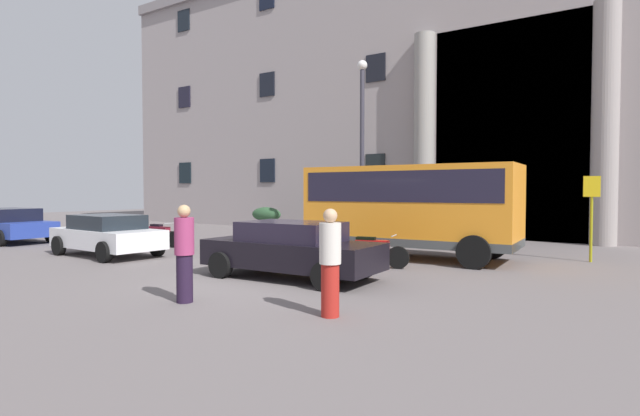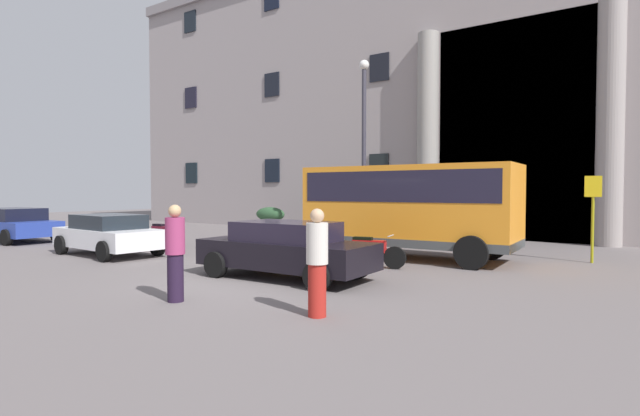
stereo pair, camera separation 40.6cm
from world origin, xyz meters
TOP-DOWN VIEW (x-y plane):
  - ground_plane at (0.00, 0.00)m, footprint 80.00×64.00m
  - office_building_facade at (0.01, 17.47)m, footprint 42.30×9.72m
  - orange_minibus at (1.52, 5.50)m, footprint 6.40×2.67m
  - bus_stop_sign at (6.26, 7.59)m, footprint 0.44×0.08m
  - hedge_planter_entrance_left at (-8.40, 10.71)m, footprint 1.84×0.82m
  - hedge_planter_entrance_right at (-3.83, 10.56)m, footprint 2.16×0.94m
  - parked_sedan_second at (-6.76, 0.76)m, footprint 4.11×2.18m
  - parked_compact_extra at (-13.94, 1.03)m, footprint 4.45×2.16m
  - white_taxi_kerbside at (0.52, 0.74)m, footprint 4.31×1.99m
  - motorcycle_near_kerb at (1.34, 3.24)m, footprint 1.99×0.66m
  - motorcycle_far_end at (-7.58, 3.41)m, footprint 2.06×0.55m
  - pedestrian_child_trailing at (3.15, -1.75)m, footprint 0.36×0.36m
  - pedestrian_woman_with_bag at (0.34, -2.34)m, footprint 0.36×0.36m
  - lamppost_plaza_centre at (-1.96, 8.93)m, footprint 0.40×0.40m

SIDE VIEW (x-z plane):
  - ground_plane at x=0.00m, z-range -0.12..0.00m
  - motorcycle_near_kerb at x=1.34m, z-range 0.01..0.90m
  - motorcycle_far_end at x=-7.58m, z-range 0.01..0.91m
  - hedge_planter_entrance_left at x=-8.40m, z-range -0.02..1.22m
  - hedge_planter_entrance_right at x=-3.83m, z-range -0.03..1.38m
  - parked_sedan_second at x=-6.76m, z-range 0.03..1.34m
  - white_taxi_kerbside at x=0.52m, z-range 0.03..1.37m
  - parked_compact_extra at x=-13.94m, z-range 0.02..1.39m
  - pedestrian_child_trailing at x=3.15m, z-range 0.01..1.79m
  - pedestrian_woman_with_bag at x=0.34m, z-range 0.01..1.83m
  - bus_stop_sign at x=6.26m, z-range 0.30..2.80m
  - orange_minibus at x=1.52m, z-range 0.27..3.08m
  - lamppost_plaza_centre at x=-1.96m, z-range 0.62..7.92m
  - office_building_facade at x=0.01m, z-range 0.00..14.61m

